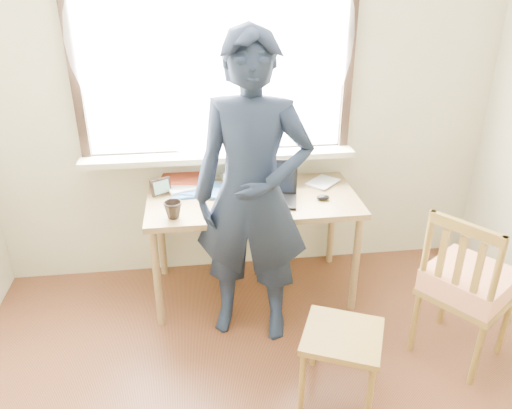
{
  "coord_description": "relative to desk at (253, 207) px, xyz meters",
  "views": [
    {
      "loc": [
        -0.36,
        -1.3,
        2.13
      ],
      "look_at": [
        -0.07,
        0.95,
        1.02
      ],
      "focal_mm": 35.0,
      "sensor_mm": 36.0,
      "label": 1
    }
  ],
  "objects": [
    {
      "name": "room_shell",
      "position": [
        -0.02,
        -1.43,
        0.98
      ],
      "size": [
        3.52,
        4.02,
        2.61
      ],
      "color": "beige",
      "rests_on": "ground"
    },
    {
      "name": "side_chair",
      "position": [
        1.12,
        -0.78,
        -0.16
      ],
      "size": [
        0.6,
        0.6,
        0.95
      ],
      "color": "olive",
      "rests_on": "ground"
    },
    {
      "name": "mug_white",
      "position": [
        -0.12,
        0.18,
        0.13
      ],
      "size": [
        0.18,
        0.18,
        0.1
      ],
      "primitive_type": "imported",
      "rotation": [
        0.0,
        0.0,
        0.58
      ],
      "color": "white",
      "rests_on": "desk"
    },
    {
      "name": "picture_frame",
      "position": [
        -0.59,
        0.1,
        0.13
      ],
      "size": [
        0.13,
        0.08,
        0.11
      ],
      "color": "black",
      "rests_on": "desk"
    },
    {
      "name": "book_a",
      "position": [
        -0.46,
        0.23,
        0.09
      ],
      "size": [
        0.2,
        0.26,
        0.02
      ],
      "primitive_type": "imported",
      "rotation": [
        0.0,
        0.0,
        0.02
      ],
      "color": "white",
      "rests_on": "desk"
    },
    {
      "name": "mouse",
      "position": [
        0.44,
        -0.1,
        0.09
      ],
      "size": [
        0.09,
        0.06,
        0.03
      ],
      "primitive_type": "ellipsoid",
      "color": "black",
      "rests_on": "desk"
    },
    {
      "name": "person",
      "position": [
        -0.05,
        -0.38,
        0.27
      ],
      "size": [
        0.77,
        0.61,
        1.85
      ],
      "primitive_type": "imported",
      "rotation": [
        0.0,
        0.0,
        -0.27
      ],
      "color": "#151D30",
      "rests_on": "ground"
    },
    {
      "name": "work_chair",
      "position": [
        0.34,
        -1.0,
        -0.32
      ],
      "size": [
        0.52,
        0.51,
        0.41
      ],
      "color": "olive",
      "rests_on": "ground"
    },
    {
      "name": "desk",
      "position": [
        0.0,
        0.0,
        0.0
      ],
      "size": [
        1.37,
        0.69,
        0.74
      ],
      "color": "olive",
      "rests_on": "ground"
    },
    {
      "name": "mug_dark",
      "position": [
        -0.51,
        -0.23,
        0.13
      ],
      "size": [
        0.15,
        0.15,
        0.1
      ],
      "primitive_type": "imported",
      "rotation": [
        0.0,
        0.0,
        -0.46
      ],
      "color": "black",
      "rests_on": "desk"
    },
    {
      "name": "laptop",
      "position": [
        0.11,
        -0.03,
        0.13
      ],
      "size": [
        0.39,
        0.34,
        0.23
      ],
      "color": "black",
      "rests_on": "desk"
    },
    {
      "name": "book_b",
      "position": [
        0.45,
        0.21,
        0.08
      ],
      "size": [
        0.27,
        0.27,
        0.02
      ],
      "primitive_type": "imported",
      "rotation": [
        0.0,
        0.0,
        -0.8
      ],
      "color": "white",
      "rests_on": "desk"
    },
    {
      "name": "desk_clutter",
      "position": [
        -0.37,
        0.17,
        0.1
      ],
      "size": [
        0.84,
        0.51,
        0.04
      ],
      "color": "white",
      "rests_on": "desk"
    }
  ]
}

